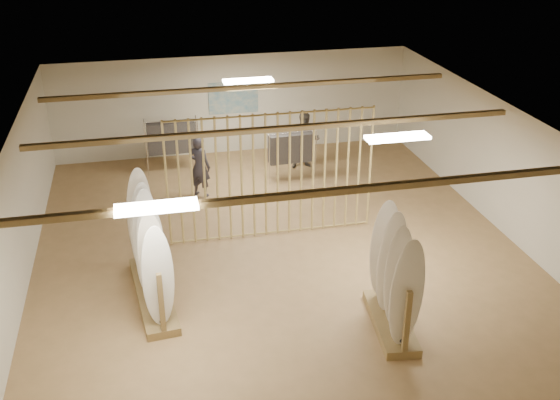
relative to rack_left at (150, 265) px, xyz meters
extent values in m
plane|color=#9C784B|center=(2.68, 1.17, -0.72)|extent=(12.00, 12.00, 0.00)
plane|color=#9B9893|center=(2.68, 1.17, 2.08)|extent=(12.00, 12.00, 0.00)
plane|color=beige|center=(2.68, 7.17, 0.68)|extent=(12.00, 0.00, 12.00)
plane|color=beige|center=(2.68, -4.83, 0.68)|extent=(12.00, 0.00, 12.00)
plane|color=beige|center=(-2.32, 1.17, 0.68)|extent=(0.00, 12.00, 12.00)
plane|color=beige|center=(7.68, 1.17, 0.68)|extent=(0.00, 12.00, 12.00)
cube|color=olive|center=(2.68, 1.17, 2.00)|extent=(9.50, 6.12, 0.10)
cube|color=white|center=(2.68, 1.17, 2.02)|extent=(1.20, 0.35, 0.06)
cylinder|color=tan|center=(0.48, 1.97, 0.68)|extent=(0.05, 0.05, 2.78)
cylinder|color=tan|center=(0.74, 1.97, 0.68)|extent=(0.05, 0.05, 2.78)
cylinder|color=tan|center=(0.99, 1.97, 0.68)|extent=(0.05, 0.05, 2.78)
cylinder|color=tan|center=(1.25, 1.97, 0.68)|extent=(0.05, 0.05, 2.78)
cylinder|color=tan|center=(1.51, 1.97, 0.68)|extent=(0.05, 0.05, 2.78)
cylinder|color=tan|center=(1.77, 1.97, 0.68)|extent=(0.05, 0.05, 2.78)
cylinder|color=tan|center=(2.03, 1.97, 0.68)|extent=(0.05, 0.05, 2.78)
cylinder|color=tan|center=(2.29, 1.97, 0.68)|extent=(0.05, 0.05, 2.78)
cylinder|color=tan|center=(2.55, 1.97, 0.68)|extent=(0.05, 0.05, 2.78)
cylinder|color=tan|center=(2.81, 1.97, 0.68)|extent=(0.05, 0.05, 2.78)
cylinder|color=tan|center=(3.06, 1.97, 0.68)|extent=(0.05, 0.05, 2.78)
cylinder|color=tan|center=(3.32, 1.97, 0.68)|extent=(0.05, 0.05, 2.78)
cylinder|color=tan|center=(3.58, 1.97, 0.68)|extent=(0.05, 0.05, 2.78)
cylinder|color=tan|center=(3.84, 1.97, 0.68)|extent=(0.05, 0.05, 2.78)
cylinder|color=tan|center=(4.10, 1.97, 0.68)|extent=(0.05, 0.05, 2.78)
cylinder|color=tan|center=(4.36, 1.97, 0.68)|extent=(0.05, 0.05, 2.78)
cylinder|color=tan|center=(4.62, 1.97, 0.68)|extent=(0.05, 0.05, 2.78)
cylinder|color=tan|center=(4.88, 1.97, 0.68)|extent=(0.05, 0.05, 2.78)
cube|color=teal|center=(2.68, 7.15, 0.88)|extent=(1.40, 0.03, 0.90)
cube|color=olive|center=(0.00, 0.00, -0.64)|extent=(0.83, 2.66, 0.16)
cylinder|color=black|center=(0.00, 0.00, 0.33)|extent=(0.26, 2.55, 0.01)
ellipsoid|color=white|center=(0.11, -1.10, 0.41)|extent=(0.51, 0.11, 1.95)
ellipsoid|color=silver|center=(0.07, -0.66, 0.41)|extent=(0.51, 0.11, 1.95)
ellipsoid|color=white|center=(0.02, -0.22, 0.41)|extent=(0.51, 0.11, 1.95)
ellipsoid|color=white|center=(-0.02, 0.22, 0.41)|extent=(0.51, 0.11, 1.95)
ellipsoid|color=white|center=(-0.07, 0.66, 0.41)|extent=(0.51, 0.11, 1.95)
ellipsoid|color=silver|center=(-0.11, 1.10, 0.41)|extent=(0.51, 0.11, 1.95)
cube|color=olive|center=(3.98, -1.78, -0.64)|extent=(0.81, 1.90, 0.16)
cylinder|color=black|center=(3.98, -1.78, 0.35)|extent=(0.23, 1.77, 0.01)
ellipsoid|color=silver|center=(3.90, -2.49, 0.43)|extent=(0.52, 0.13, 1.98)
ellipsoid|color=silver|center=(3.96, -2.02, 0.43)|extent=(0.52, 0.13, 1.98)
ellipsoid|color=silver|center=(4.01, -1.54, 0.43)|extent=(0.52, 0.13, 1.98)
ellipsoid|color=silver|center=(4.07, -1.07, 0.43)|extent=(0.52, 0.13, 1.98)
cylinder|color=silver|center=(0.83, 6.07, 0.69)|extent=(1.36, 0.04, 0.03)
cube|color=black|center=(0.83, 6.07, 0.22)|extent=(1.27, 0.35, 0.83)
cylinder|color=silver|center=(0.83, 6.07, 0.01)|extent=(0.03, 0.03, 1.46)
cylinder|color=silver|center=(3.79, 4.84, 0.56)|extent=(1.24, 0.10, 0.03)
cube|color=black|center=(3.79, 4.84, 0.14)|extent=(1.17, 0.38, 0.75)
cylinder|color=silver|center=(3.79, 4.84, -0.06)|extent=(0.03, 0.03, 1.33)
imported|color=#2D2B33|center=(1.38, 4.33, 0.15)|extent=(0.77, 0.72, 1.75)
imported|color=#37322B|center=(4.35, 5.50, 0.16)|extent=(0.90, 0.72, 1.76)
camera|label=1|loc=(0.07, -10.48, 6.16)|focal=42.00mm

